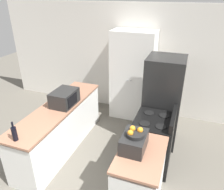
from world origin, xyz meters
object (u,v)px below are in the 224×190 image
(pantry_cabinet, at_px, (133,76))
(wine_bottle, at_px, (14,133))
(microwave, at_px, (65,98))
(toaster_oven, at_px, (134,142))
(fruit_bowl, at_px, (135,133))
(stove, at_px, (152,142))
(refrigerator, at_px, (162,102))

(pantry_cabinet, distance_m, wine_bottle, 2.90)
(microwave, distance_m, toaster_oven, 1.70)
(pantry_cabinet, height_order, fruit_bowl, pantry_cabinet)
(stove, bearing_deg, fruit_bowl, -98.99)
(refrigerator, bearing_deg, wine_bottle, -132.01)
(refrigerator, xyz_separation_m, wine_bottle, (-1.76, -1.96, 0.15))
(microwave, xyz_separation_m, toaster_oven, (1.51, -0.77, -0.03))
(refrigerator, distance_m, toaster_oven, 1.58)
(refrigerator, bearing_deg, microwave, -154.42)
(microwave, bearing_deg, stove, 1.56)
(stove, bearing_deg, microwave, -178.44)
(toaster_oven, bearing_deg, stove, 80.39)
(stove, xyz_separation_m, microwave, (-1.65, -0.04, 0.59))
(refrigerator, xyz_separation_m, fruit_bowl, (-0.15, -1.57, 0.29))
(stove, xyz_separation_m, toaster_oven, (-0.14, -0.81, 0.56))
(pantry_cabinet, relative_size, stove, 1.92)
(microwave, xyz_separation_m, fruit_bowl, (1.52, -0.77, 0.12))
(pantry_cabinet, xyz_separation_m, refrigerator, (0.81, -0.78, -0.15))
(refrigerator, relative_size, microwave, 3.47)
(microwave, relative_size, fruit_bowl, 2.12)
(stove, height_order, refrigerator, refrigerator)
(wine_bottle, bearing_deg, refrigerator, 47.99)
(pantry_cabinet, bearing_deg, microwave, -118.41)
(pantry_cabinet, distance_m, stove, 1.82)
(wine_bottle, bearing_deg, microwave, 85.13)
(pantry_cabinet, bearing_deg, fruit_bowl, -74.20)
(toaster_oven, bearing_deg, wine_bottle, -166.23)
(toaster_oven, bearing_deg, refrigerator, 84.35)
(pantry_cabinet, relative_size, toaster_oven, 4.73)
(fruit_bowl, bearing_deg, pantry_cabinet, 105.80)
(stove, bearing_deg, refrigerator, 88.69)
(pantry_cabinet, height_order, stove, pantry_cabinet)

